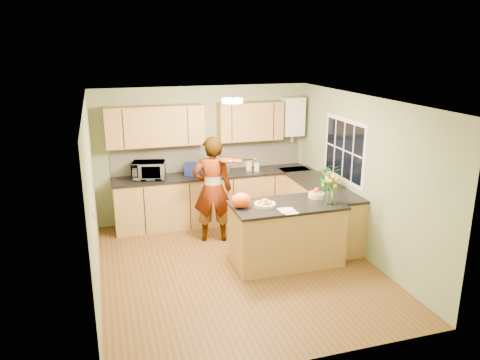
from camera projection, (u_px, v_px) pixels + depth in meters
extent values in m
plane|color=brown|center=(239.00, 268.00, 7.02)|extent=(4.50, 4.50, 0.00)
cube|color=silver|center=(238.00, 100.00, 6.31)|extent=(4.00, 4.50, 0.02)
cube|color=gray|center=(204.00, 154.00, 8.73)|extent=(4.00, 0.02, 2.50)
cube|color=gray|center=(304.00, 254.00, 4.60)|extent=(4.00, 0.02, 2.50)
cube|color=gray|center=(92.00, 202.00, 6.11)|extent=(0.02, 4.50, 2.50)
cube|color=gray|center=(362.00, 177.00, 7.23)|extent=(0.02, 4.50, 2.50)
cube|color=#B78D49|center=(214.00, 199.00, 8.71)|extent=(3.60, 0.60, 0.90)
cube|color=black|center=(213.00, 175.00, 8.57)|extent=(3.64, 0.62, 0.04)
cube|color=#B78D49|center=(318.00, 210.00, 8.15)|extent=(0.60, 2.20, 0.90)
cube|color=black|center=(319.00, 184.00, 8.01)|extent=(0.62, 2.24, 0.04)
cube|color=beige|center=(209.00, 156.00, 8.76)|extent=(3.60, 0.02, 0.52)
cube|color=#B78D49|center=(155.00, 126.00, 8.16)|extent=(1.70, 0.34, 0.70)
cube|color=#B78D49|center=(250.00, 121.00, 8.64)|extent=(1.20, 0.34, 0.70)
cube|color=white|center=(292.00, 116.00, 8.87)|extent=(0.40, 0.30, 0.72)
cylinder|color=silver|center=(292.00, 137.00, 8.99)|extent=(0.06, 0.06, 0.20)
cube|color=white|center=(344.00, 150.00, 7.69)|extent=(0.01, 1.30, 1.05)
cube|color=black|center=(344.00, 150.00, 7.69)|extent=(0.01, 1.18, 0.92)
cube|color=white|center=(93.00, 214.00, 5.55)|extent=(0.02, 0.09, 0.09)
cylinder|color=#FFEABF|center=(232.00, 101.00, 6.60)|extent=(0.30, 0.30, 0.06)
cylinder|color=white|center=(232.00, 99.00, 6.59)|extent=(0.10, 0.10, 0.02)
cube|color=#B78D49|center=(286.00, 235.00, 7.07)|extent=(1.62, 0.81, 0.91)
cube|color=black|center=(287.00, 205.00, 6.94)|extent=(1.66, 0.85, 0.04)
cylinder|color=beige|center=(265.00, 205.00, 6.83)|extent=(0.31, 0.31, 0.05)
cylinder|color=beige|center=(316.00, 195.00, 7.21)|extent=(0.25, 0.25, 0.07)
cylinder|color=silver|center=(330.00, 197.00, 6.91)|extent=(0.11, 0.11, 0.22)
ellipsoid|color=#F85214|center=(241.00, 200.00, 6.75)|extent=(0.37, 0.34, 0.22)
cube|color=silver|center=(289.00, 211.00, 6.63)|extent=(0.20, 0.27, 0.01)
imported|color=tan|center=(213.00, 189.00, 7.77)|extent=(0.74, 0.57, 1.80)
imported|color=white|center=(149.00, 170.00, 8.20)|extent=(0.63, 0.49, 0.31)
cube|color=#213298|center=(193.00, 169.00, 8.47)|extent=(0.32, 0.28, 0.21)
cylinder|color=silver|center=(226.00, 167.00, 8.58)|extent=(0.17, 0.17, 0.23)
sphere|color=black|center=(226.00, 159.00, 8.53)|extent=(0.08, 0.08, 0.08)
cylinder|color=beige|center=(249.00, 166.00, 8.75)|extent=(0.12, 0.12, 0.17)
cylinder|color=white|center=(257.00, 167.00, 8.72)|extent=(0.13, 0.13, 0.15)
imported|color=#2B7025|center=(329.00, 176.00, 7.64)|extent=(0.48, 0.46, 0.43)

